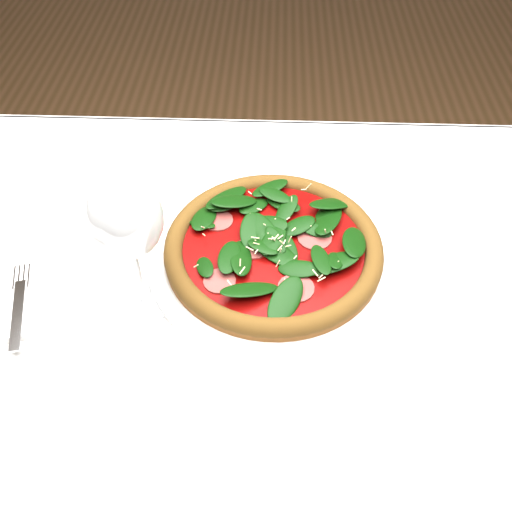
{
  "coord_description": "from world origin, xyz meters",
  "views": [
    {
      "loc": [
        -0.02,
        -0.56,
        1.38
      ],
      "look_at": [
        -0.04,
        0.02,
        0.77
      ],
      "focal_mm": 40.0,
      "sensor_mm": 36.0,
      "label": 1
    }
  ],
  "objects_px": {
    "plate": "(273,255)",
    "pizza": "(273,245)",
    "wine_glass": "(126,219)",
    "napkin": "(20,318)"
  },
  "relations": [
    {
      "from": "pizza",
      "to": "napkin",
      "type": "bearing_deg",
      "value": -159.43
    },
    {
      "from": "plate",
      "to": "wine_glass",
      "type": "relative_size",
      "value": 1.66
    },
    {
      "from": "plate",
      "to": "pizza",
      "type": "relative_size",
      "value": 1.08
    },
    {
      "from": "pizza",
      "to": "napkin",
      "type": "height_order",
      "value": "pizza"
    },
    {
      "from": "plate",
      "to": "napkin",
      "type": "relative_size",
      "value": 2.52
    },
    {
      "from": "wine_glass",
      "to": "napkin",
      "type": "bearing_deg",
      "value": -166.57
    },
    {
      "from": "plate",
      "to": "wine_glass",
      "type": "xyz_separation_m",
      "value": [
        -0.18,
        -0.09,
        0.15
      ]
    },
    {
      "from": "wine_glass",
      "to": "napkin",
      "type": "relative_size",
      "value": 1.52
    },
    {
      "from": "wine_glass",
      "to": "napkin",
      "type": "xyz_separation_m",
      "value": [
        -0.16,
        -0.04,
        -0.15
      ]
    },
    {
      "from": "pizza",
      "to": "wine_glass",
      "type": "distance_m",
      "value": 0.24
    }
  ]
}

